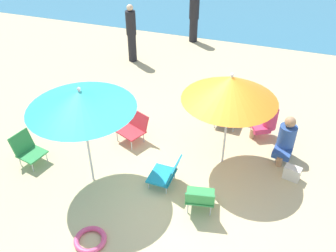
{
  "coord_description": "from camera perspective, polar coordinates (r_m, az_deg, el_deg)",
  "views": [
    {
      "loc": [
        1.34,
        -4.47,
        4.69
      ],
      "look_at": [
        -0.47,
        0.81,
        0.7
      ],
      "focal_mm": 38.89,
      "sensor_mm": 36.0,
      "label": 1
    }
  ],
  "objects": [
    {
      "name": "person_b",
      "position": [
        10.68,
        -5.76,
        14.27
      ],
      "size": [
        0.28,
        0.28,
        1.65
      ],
      "rotation": [
        0.0,
        0.0,
        2.71
      ],
      "color": "black",
      "rests_on": "ground_plane"
    },
    {
      "name": "beach_chair_e",
      "position": [
        6.03,
        5.04,
        -11.14
      ],
      "size": [
        0.55,
        0.57,
        0.57
      ],
      "rotation": [
        0.0,
        0.0,
        1.76
      ],
      "color": "#33934C",
      "rests_on": "ground_plane"
    },
    {
      "name": "ground_plane",
      "position": [
        6.62,
        1.61,
        -9.59
      ],
      "size": [
        40.0,
        40.0,
        0.0
      ],
      "primitive_type": "plane",
      "color": "#D3BC8C"
    },
    {
      "name": "swim_ring",
      "position": [
        5.94,
        -12.08,
        -17.03
      ],
      "size": [
        0.5,
        0.5,
        0.08
      ],
      "primitive_type": "torus",
      "color": "#E54C7F",
      "rests_on": "ground_plane"
    },
    {
      "name": "umbrella_teal",
      "position": [
        5.87,
        -13.54,
        4.04
      ],
      "size": [
        1.76,
        1.76,
        1.94
      ],
      "color": "silver",
      "rests_on": "ground_plane"
    },
    {
      "name": "umbrella_orange",
      "position": [
        6.28,
        9.76,
        5.86
      ],
      "size": [
        1.68,
        1.68,
        1.92
      ],
      "color": "silver",
      "rests_on": "ground_plane"
    },
    {
      "name": "beach_chair_a",
      "position": [
        8.11,
        9.38,
        2.23
      ],
      "size": [
        0.56,
        0.56,
        0.6
      ],
      "rotation": [
        0.0,
        0.0,
        -1.63
      ],
      "color": "navy",
      "rests_on": "ground_plane"
    },
    {
      "name": "person_c",
      "position": [
        12.05,
        4.09,
        16.59
      ],
      "size": [
        0.31,
        0.31,
        1.57
      ],
      "rotation": [
        0.0,
        0.0,
        3.03
      ],
      "color": "black",
      "rests_on": "ground_plane"
    },
    {
      "name": "beach_chair_d",
      "position": [
        7.51,
        -5.45,
        -0.06
      ],
      "size": [
        0.71,
        0.69,
        0.6
      ],
      "rotation": [
        0.0,
        0.0,
        -1.99
      ],
      "color": "red",
      "rests_on": "ground_plane"
    },
    {
      "name": "beach_chair_b",
      "position": [
        6.46,
        -0.13,
        -7.41
      ],
      "size": [
        0.52,
        0.54,
        0.57
      ],
      "rotation": [
        0.0,
        0.0,
        -3.18
      ],
      "color": "teal",
      "rests_on": "ground_plane"
    },
    {
      "name": "beach_chair_c",
      "position": [
        7.43,
        -21.19,
        -3.34
      ],
      "size": [
        0.6,
        0.54,
        0.61
      ],
      "rotation": [
        0.0,
        0.0,
        -0.21
      ],
      "color": "#33934C",
      "rests_on": "ground_plane"
    },
    {
      "name": "person_a",
      "position": [
        7.33,
        18.02,
        -1.94
      ],
      "size": [
        0.39,
        0.56,
        0.91
      ],
      "rotation": [
        0.0,
        0.0,
        4.56
      ],
      "color": "#2D519E",
      "rests_on": "ground_plane"
    },
    {
      "name": "beach_bag",
      "position": [
        7.06,
        18.86,
        -6.99
      ],
      "size": [
        0.33,
        0.24,
        0.26
      ],
      "primitive_type": "cube",
      "rotation": [
        0.0,
        0.0,
        2.9
      ],
      "color": "silver",
      "rests_on": "ground_plane"
    },
    {
      "name": "person_d",
      "position": [
        7.8,
        15.36,
        0.94
      ],
      "size": [
        0.53,
        0.44,
        0.86
      ],
      "rotation": [
        0.0,
        0.0,
        3.64
      ],
      "color": "#DB3866",
      "rests_on": "ground_plane"
    }
  ]
}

